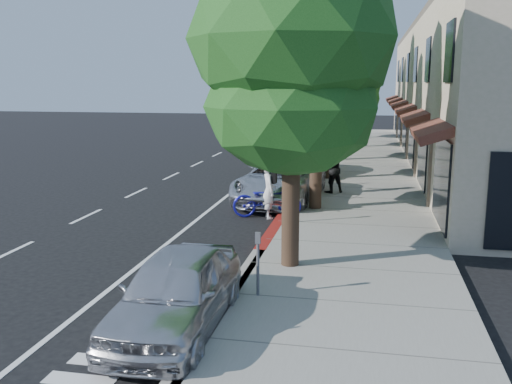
% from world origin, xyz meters
% --- Properties ---
extents(ground, '(120.00, 120.00, 0.00)m').
position_xyz_m(ground, '(0.00, 0.00, 0.00)').
color(ground, black).
rests_on(ground, ground).
extents(sidewalk, '(4.60, 56.00, 0.15)m').
position_xyz_m(sidewalk, '(2.30, 8.00, 0.07)').
color(sidewalk, gray).
rests_on(sidewalk, ground).
extents(curb, '(0.30, 56.00, 0.15)m').
position_xyz_m(curb, '(0.00, 8.00, 0.07)').
color(curb, '#9E998E').
rests_on(curb, ground).
extents(curb_red_segment, '(0.32, 4.00, 0.15)m').
position_xyz_m(curb_red_segment, '(0.00, 1.00, 0.07)').
color(curb_red_segment, maroon).
rests_on(curb_red_segment, ground).
extents(storefront_building, '(10.00, 36.00, 7.00)m').
position_xyz_m(storefront_building, '(9.60, 18.00, 3.50)').
color(storefront_building, beige).
rests_on(storefront_building, ground).
extents(street_tree_0, '(4.49, 4.49, 7.93)m').
position_xyz_m(street_tree_0, '(0.90, -2.00, 4.98)').
color(street_tree_0, black).
rests_on(street_tree_0, ground).
extents(street_tree_1, '(4.77, 4.77, 8.02)m').
position_xyz_m(street_tree_1, '(0.90, 4.00, 4.98)').
color(street_tree_1, black).
rests_on(street_tree_1, ground).
extents(street_tree_2, '(3.95, 3.95, 7.37)m').
position_xyz_m(street_tree_2, '(0.90, 10.00, 4.67)').
color(street_tree_2, black).
rests_on(street_tree_2, ground).
extents(street_tree_3, '(5.24, 5.24, 8.54)m').
position_xyz_m(street_tree_3, '(0.90, 16.00, 5.27)').
color(street_tree_3, black).
rests_on(street_tree_3, ground).
extents(street_tree_4, '(4.28, 4.28, 7.65)m').
position_xyz_m(street_tree_4, '(0.90, 22.00, 4.81)').
color(street_tree_4, black).
rests_on(street_tree_4, ground).
extents(street_tree_5, '(4.48, 4.48, 7.41)m').
position_xyz_m(street_tree_5, '(0.90, 28.00, 4.58)').
color(street_tree_5, black).
rests_on(street_tree_5, ground).
extents(cyclist, '(0.62, 0.75, 1.75)m').
position_xyz_m(cyclist, '(-0.45, 2.94, 0.88)').
color(cyclist, white).
rests_on(cyclist, ground).
extents(bicycle, '(2.26, 1.16, 1.13)m').
position_xyz_m(bicycle, '(-0.53, 3.00, 0.57)').
color(bicycle, '#17169A').
rests_on(bicycle, ground).
extents(silver_suv, '(2.98, 5.69, 1.53)m').
position_xyz_m(silver_suv, '(-0.50, 5.50, 0.76)').
color(silver_suv, silver).
rests_on(silver_suv, ground).
extents(dark_sedan, '(2.23, 5.07, 1.62)m').
position_xyz_m(dark_sedan, '(-0.54, 10.89, 0.81)').
color(dark_sedan, black).
rests_on(dark_sedan, ground).
extents(white_pickup, '(2.80, 5.51, 1.53)m').
position_xyz_m(white_pickup, '(-1.11, 19.73, 0.77)').
color(white_pickup, white).
rests_on(white_pickup, ground).
extents(dark_suv_far, '(2.83, 5.65, 1.85)m').
position_xyz_m(dark_suv_far, '(-2.20, 23.30, 0.92)').
color(dark_suv_far, black).
rests_on(dark_suv_far, ground).
extents(near_car_a, '(1.67, 4.08, 1.39)m').
position_xyz_m(near_car_a, '(-0.58, -5.50, 0.69)').
color(near_car_a, silver).
rests_on(near_car_a, ground).
extents(pedestrian, '(1.11, 1.04, 1.83)m').
position_xyz_m(pedestrian, '(1.23, 6.75, 1.06)').
color(pedestrian, black).
rests_on(pedestrian, sidewalk).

